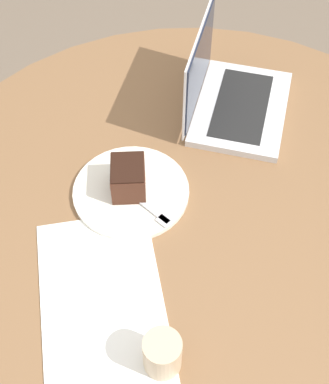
{
  "coord_description": "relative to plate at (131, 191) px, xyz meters",
  "views": [
    {
      "loc": [
        0.58,
        -0.28,
        1.68
      ],
      "look_at": [
        -0.05,
        -0.06,
        0.81
      ],
      "focal_mm": 50.0,
      "sensor_mm": 36.0,
      "label": 1
    }
  ],
  "objects": [
    {
      "name": "laptop",
      "position": [
        -0.17,
        0.3,
        0.03
      ],
      "size": [
        0.37,
        0.35,
        0.22
      ],
      "rotation": [
        0.0,
        0.0,
        5.7
      ],
      "color": "silver",
      "rests_on": "dining_table"
    },
    {
      "name": "dining_table",
      "position": [
        0.1,
        0.12,
        -0.15
      ],
      "size": [
        1.29,
        1.29,
        0.77
      ],
      "color": "brown",
      "rests_on": "ground_plane"
    },
    {
      "name": "coffee_glass",
      "position": [
        0.37,
        -0.06,
        0.04
      ],
      "size": [
        0.07,
        0.07,
        0.09
      ],
      "color": "#C6AD89",
      "rests_on": "dining_table"
    },
    {
      "name": "paper_document",
      "position": [
        0.24,
        -0.13,
        -0.0
      ],
      "size": [
        0.44,
        0.29,
        0.0
      ],
      "rotation": [
        0.0,
        0.0,
        -0.15
      ],
      "color": "white",
      "rests_on": "dining_table"
    },
    {
      "name": "fork",
      "position": [
        0.05,
        0.02,
        0.01
      ],
      "size": [
        0.16,
        0.1,
        0.0
      ],
      "rotation": [
        0.0,
        0.0,
        6.77
      ],
      "color": "silver",
      "rests_on": "plate"
    },
    {
      "name": "plate",
      "position": [
        0.0,
        0.0,
        0.0
      ],
      "size": [
        0.25,
        0.25,
        0.01
      ],
      "color": "silver",
      "rests_on": "dining_table"
    },
    {
      "name": "ground_plane",
      "position": [
        0.1,
        0.12,
        -0.77
      ],
      "size": [
        12.0,
        12.0,
        0.0
      ],
      "primitive_type": "plane",
      "color": "#6B5B4C"
    },
    {
      "name": "cake_slice",
      "position": [
        -0.0,
        -0.0,
        0.04
      ],
      "size": [
        0.1,
        0.09,
        0.07
      ],
      "rotation": [
        0.0,
        0.0,
        2.86
      ],
      "color": "#472619",
      "rests_on": "plate"
    }
  ]
}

